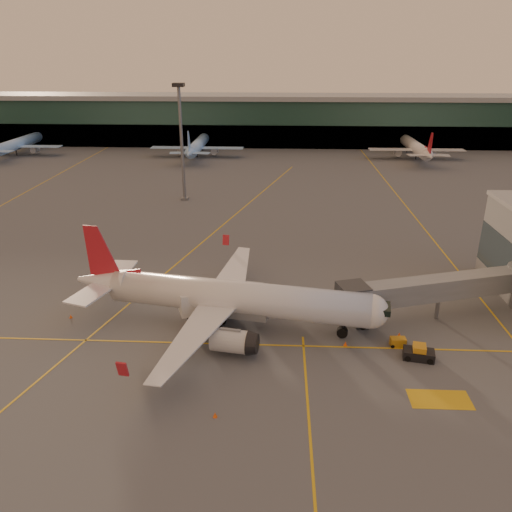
{
  "coord_description": "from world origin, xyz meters",
  "views": [
    {
      "loc": [
        1.89,
        -44.81,
        31.59
      ],
      "look_at": [
        -1.26,
        20.11,
        5.0
      ],
      "focal_mm": 35.0,
      "sensor_mm": 36.0,
      "label": 1
    }
  ],
  "objects_px": {
    "main_airplane": "(227,298)",
    "pushback_tug": "(419,353)",
    "catering_truck": "(204,304)",
    "gpu_cart": "(398,342)"
  },
  "relations": [
    {
      "from": "catering_truck",
      "to": "gpu_cart",
      "type": "height_order",
      "value": "catering_truck"
    },
    {
      "from": "gpu_cart",
      "to": "pushback_tug",
      "type": "distance_m",
      "value": 3.07
    },
    {
      "from": "main_airplane",
      "to": "catering_truck",
      "type": "relative_size",
      "value": 6.16
    },
    {
      "from": "catering_truck",
      "to": "pushback_tug",
      "type": "distance_m",
      "value": 25.93
    },
    {
      "from": "gpu_cart",
      "to": "pushback_tug",
      "type": "relative_size",
      "value": 0.51
    },
    {
      "from": "main_airplane",
      "to": "catering_truck",
      "type": "height_order",
      "value": "main_airplane"
    },
    {
      "from": "pushback_tug",
      "to": "main_airplane",
      "type": "bearing_deg",
      "value": 175.19
    },
    {
      "from": "main_airplane",
      "to": "catering_truck",
      "type": "xyz_separation_m",
      "value": [
        -2.99,
        0.65,
        -1.28
      ]
    },
    {
      "from": "main_airplane",
      "to": "catering_truck",
      "type": "distance_m",
      "value": 3.32
    },
    {
      "from": "main_airplane",
      "to": "pushback_tug",
      "type": "height_order",
      "value": "main_airplane"
    }
  ]
}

